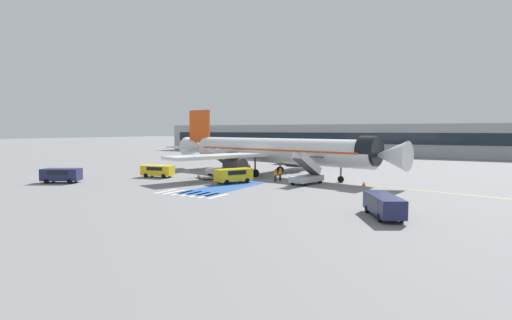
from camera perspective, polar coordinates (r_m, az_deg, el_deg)
ground_plane at (r=60.91m, az=2.48°, el=-2.23°), size 600.00×600.00×0.00m
apron_leadline_yellow at (r=60.35m, az=2.89°, el=-2.29°), size 73.75×16.83×0.01m
apron_stand_patch_blue at (r=48.71m, az=-4.22°, el=-3.87°), size 4.70×13.72×0.01m
apron_walkway_bar_0 at (r=46.50m, az=-12.72°, el=-4.35°), size 0.44×3.60×0.01m
apron_walkway_bar_1 at (r=45.72m, az=-11.60°, el=-4.48°), size 0.44×3.60×0.01m
apron_walkway_bar_2 at (r=44.95m, az=-10.44°, el=-4.62°), size 0.44×3.60×0.01m
apron_walkway_bar_3 at (r=44.20m, az=-9.24°, el=-4.75°), size 0.44×3.60×0.01m
apron_walkway_bar_4 at (r=43.47m, az=-8.00°, el=-4.89°), size 0.44×3.60×0.01m
apron_walkway_bar_5 at (r=42.76m, az=-6.72°, el=-5.03°), size 0.44×3.60×0.01m
apron_walkway_bar_6 at (r=42.07m, az=-5.39°, el=-5.17°), size 0.44×3.60×0.01m
airliner at (r=60.45m, az=2.42°, el=1.32°), size 41.04×32.86×10.47m
boarding_stairs_forward at (r=51.54m, az=7.28°, el=-2.30°), size 3.20×5.53×4.25m
boarding_stairs_aft at (r=61.85m, az=-4.82°, el=-1.18°), size 3.20×5.53×4.29m
fuel_tanker at (r=81.75m, az=6.03°, el=0.69°), size 9.32×3.57×3.57m
service_van_0 at (r=60.28m, az=-13.86°, el=-1.40°), size 4.96×2.99×1.73m
service_van_1 at (r=58.29m, az=-26.05°, el=-1.83°), size 5.18×4.18×1.87m
service_van_2 at (r=33.34m, az=17.77°, el=-5.99°), size 4.28×5.69×1.76m
service_van_3 at (r=52.23m, az=-3.22°, el=-2.06°), size 3.88×5.27×1.87m
baggage_cart at (r=56.72m, az=-7.11°, el=-2.48°), size 3.00×2.67×0.87m
ground_crew_0 at (r=53.62m, az=2.79°, el=-2.07°), size 0.48×0.46×1.70m
ground_crew_1 at (r=54.61m, az=3.48°, el=-1.93°), size 0.47×0.46×1.74m
ground_crew_2 at (r=59.20m, az=-0.95°, el=-1.37°), size 0.49×0.42×1.84m
ground_crew_3 at (r=58.93m, az=-2.01°, el=-1.43°), size 0.49×0.41×1.79m
traffic_cone_0 at (r=51.01m, az=15.14°, el=-3.31°), size 0.52×0.52×0.58m
traffic_cone_1 at (r=56.46m, az=-1.91°, el=-2.40°), size 0.60×0.60×0.66m
traffic_cone_2 at (r=58.58m, az=-8.24°, el=-2.27°), size 0.47×0.47×0.52m
terminal_building at (r=118.86m, az=14.67°, el=2.88°), size 128.55×12.10×8.56m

